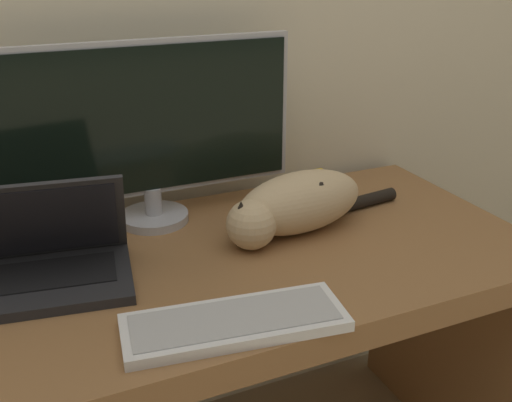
% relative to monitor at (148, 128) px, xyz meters
% --- Properties ---
extents(desk, '(1.46, 0.66, 0.71)m').
position_rel_monitor_xyz_m(desk, '(0.04, -0.23, -0.38)').
color(desk, olive).
rests_on(desk, ground_plane).
extents(monitor, '(0.69, 0.16, 0.42)m').
position_rel_monitor_xyz_m(monitor, '(0.00, 0.00, 0.00)').
color(monitor, '#B2B2B7').
rests_on(monitor, desk).
extents(laptop, '(0.36, 0.27, 0.21)m').
position_rel_monitor_xyz_m(laptop, '(-0.27, -0.19, -0.18)').
color(laptop, '#232326').
rests_on(laptop, desk).
extents(external_keyboard, '(0.40, 0.19, 0.02)m').
position_rel_monitor_xyz_m(external_keyboard, '(0.01, -0.48, -0.22)').
color(external_keyboard, white).
rests_on(external_keyboard, desk).
extents(cat, '(0.50, 0.18, 0.14)m').
position_rel_monitor_xyz_m(cat, '(0.28, -0.19, -0.16)').
color(cat, '#D1B284').
rests_on(cat, desk).
extents(small_toy, '(0.05, 0.05, 0.05)m').
position_rel_monitor_xyz_m(small_toy, '(0.44, 0.00, -0.20)').
color(small_toy, gold).
rests_on(small_toy, desk).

